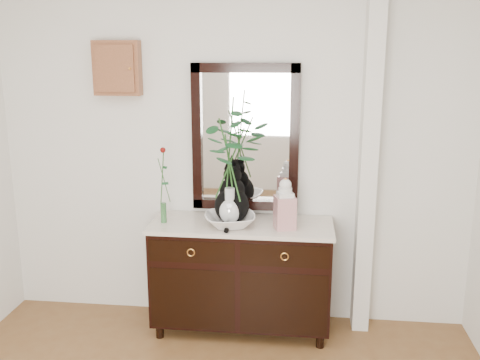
# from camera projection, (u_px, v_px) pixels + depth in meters

# --- Properties ---
(wall_back) EXTENTS (3.60, 0.04, 2.70)m
(wall_back) POSITION_uv_depth(u_px,v_px,m) (232.00, 149.00, 4.03)
(wall_back) COLOR silver
(wall_back) RESTS_ON ground
(pilaster) EXTENTS (0.12, 0.20, 2.70)m
(pilaster) POSITION_uv_depth(u_px,v_px,m) (368.00, 154.00, 3.84)
(pilaster) COLOR silver
(pilaster) RESTS_ON ground
(sideboard) EXTENTS (1.33, 0.52, 0.82)m
(sideboard) POSITION_uv_depth(u_px,v_px,m) (242.00, 271.00, 3.98)
(sideboard) COLOR black
(sideboard) RESTS_ON ground
(wall_mirror) EXTENTS (0.80, 0.06, 1.10)m
(wall_mirror) POSITION_uv_depth(u_px,v_px,m) (245.00, 138.00, 3.98)
(wall_mirror) COLOR black
(wall_mirror) RESTS_ON wall_back
(key_cabinet) EXTENTS (0.35, 0.10, 0.40)m
(key_cabinet) POSITION_uv_depth(u_px,v_px,m) (117.00, 68.00, 3.95)
(key_cabinet) COLOR brown
(key_cabinet) RESTS_ON wall_back
(cat) EXTENTS (0.31, 0.37, 0.41)m
(cat) POSITION_uv_depth(u_px,v_px,m) (232.00, 194.00, 3.89)
(cat) COLOR black
(cat) RESTS_ON sideboard
(lotus_bowl) EXTENTS (0.44, 0.44, 0.09)m
(lotus_bowl) POSITION_uv_depth(u_px,v_px,m) (230.00, 220.00, 3.83)
(lotus_bowl) COLOR white
(lotus_bowl) RESTS_ON sideboard
(vase_branches) EXTENTS (0.51, 0.51, 0.92)m
(vase_branches) POSITION_uv_depth(u_px,v_px,m) (230.00, 161.00, 3.72)
(vase_branches) COLOR silver
(vase_branches) RESTS_ON lotus_bowl
(bud_vase_rose) EXTENTS (0.07, 0.07, 0.57)m
(bud_vase_rose) POSITION_uv_depth(u_px,v_px,m) (163.00, 185.00, 3.85)
(bud_vase_rose) COLOR #356B38
(bud_vase_rose) RESTS_ON sideboard
(ginger_jar) EXTENTS (0.17, 0.17, 0.37)m
(ginger_jar) POSITION_uv_depth(u_px,v_px,m) (285.00, 203.00, 3.74)
(ginger_jar) COLOR white
(ginger_jar) RESTS_ON sideboard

